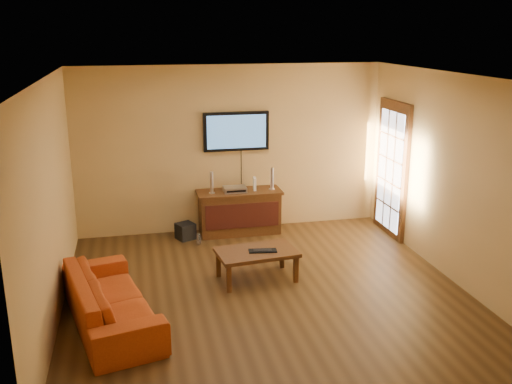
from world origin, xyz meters
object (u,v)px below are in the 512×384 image
object	(u,v)px
television	(236,131)
speaker_left	(212,183)
coffee_table	(257,254)
sofa	(110,291)
subwoofer	(185,231)
keyboard	(263,251)
speaker_right	(272,180)
media_console	(239,212)
game_console	(255,184)
av_receiver	(235,189)
bottle	(199,239)

from	to	relation	value
television	speaker_left	bearing A→B (deg)	-150.65
coffee_table	sofa	xyz separation A→B (m)	(-1.87, -0.79, 0.03)
subwoofer	keyboard	bearing A→B (deg)	-88.76
coffee_table	keyboard	xyz separation A→B (m)	(0.07, -0.05, 0.06)
speaker_right	subwoofer	xyz separation A→B (m)	(-1.44, -0.08, -0.75)
media_console	speaker_right	bearing A→B (deg)	-1.72
media_console	keyboard	bearing A→B (deg)	-91.47
sofa	subwoofer	distance (m)	2.76
sofa	keyboard	bearing A→B (deg)	-82.39
game_console	subwoofer	xyz separation A→B (m)	(-1.15, -0.11, -0.69)
sofa	av_receiver	bearing A→B (deg)	-49.67
television	sofa	world-z (taller)	television
media_console	speaker_right	world-z (taller)	speaker_right
bottle	game_console	bearing A→B (deg)	22.44
speaker_left	speaker_right	distance (m)	0.99
game_console	bottle	world-z (taller)	game_console
subwoofer	keyboard	world-z (taller)	keyboard
speaker_right	subwoofer	distance (m)	1.62
media_console	game_console	size ratio (longest dim) A/B	6.55
speaker_right	keyboard	distance (m)	2.00
coffee_table	bottle	distance (m)	1.58
subwoofer	bottle	world-z (taller)	subwoofer
sofa	keyboard	xyz separation A→B (m)	(1.94, 0.74, 0.03)
speaker_right	subwoofer	bearing A→B (deg)	-176.64
media_console	speaker_left	size ratio (longest dim) A/B	3.88
speaker_left	subwoofer	world-z (taller)	speaker_left
coffee_table	sofa	bearing A→B (deg)	-157.09
speaker_left	speaker_right	world-z (taller)	speaker_right
sofa	av_receiver	xyz separation A→B (m)	(1.91, 2.60, 0.36)
av_receiver	keyboard	xyz separation A→B (m)	(0.03, -1.86, -0.33)
sofa	speaker_left	xyz separation A→B (m)	(1.54, 2.59, 0.48)
media_console	coffee_table	distance (m)	1.83
television	av_receiver	distance (m)	0.93
coffee_table	speaker_right	bearing A→B (deg)	70.05
sofa	subwoofer	bearing A→B (deg)	-36.78
media_console	subwoofer	bearing A→B (deg)	-173.62
sofa	game_console	distance (m)	3.48
subwoofer	television	bearing A→B (deg)	-4.69
sofa	bottle	size ratio (longest dim) A/B	10.41
speaker_left	keyboard	xyz separation A→B (m)	(0.40, -1.84, -0.45)
game_console	subwoofer	size ratio (longest dim) A/B	0.81
sofa	television	bearing A→B (deg)	-48.37
speaker_left	bottle	world-z (taller)	speaker_left
speaker_left	av_receiver	bearing A→B (deg)	2.40
subwoofer	bottle	distance (m)	0.34
speaker_left	sofa	bearing A→B (deg)	-120.75
bottle	keyboard	xyz separation A→B (m)	(0.68, -1.48, 0.33)
speaker_left	game_console	size ratio (longest dim) A/B	1.69
television	speaker_right	bearing A→B (deg)	-23.65
keyboard	sofa	bearing A→B (deg)	-159.02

